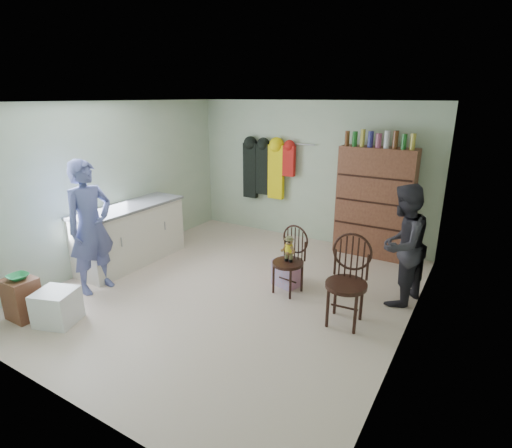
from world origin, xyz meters
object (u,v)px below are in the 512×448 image
Objects in this scene: chair_front at (290,255)px; dresser at (374,202)px; chair_far at (348,277)px; counter at (131,234)px.

chair_front is 0.45× the size of dresser.
chair_far is at bearing -81.51° from dresser.
chair_front is 2.04m from dresser.
chair_far reaches higher than chair_front.
chair_far is 0.52× the size of dresser.
chair_far is (3.54, 0.04, 0.10)m from counter.
counter is at bearing -144.32° from dresser.
chair_front is 0.86× the size of chair_far.
dresser is at bearing 81.24° from chair_front.
chair_far reaches higher than counter.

